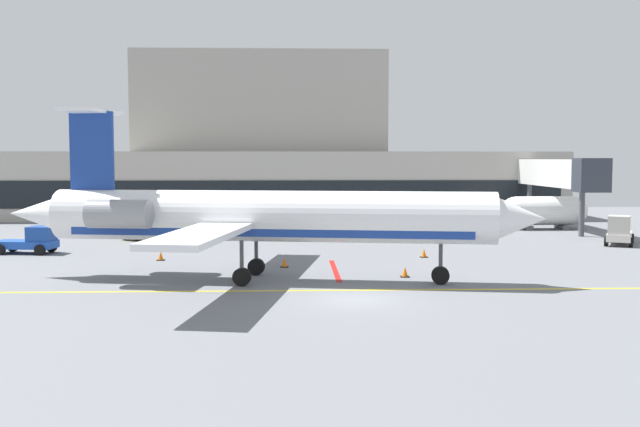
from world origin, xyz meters
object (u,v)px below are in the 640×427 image
fuel_tank (544,211)px  belt_loader (32,241)px  pushback_tractor (150,225)px  regional_jet (260,216)px  baggage_tug (619,232)px

fuel_tank → belt_loader: bearing=-159.0°
pushback_tractor → belt_loader: (-6.01, -8.89, -0.22)m
regional_jet → belt_loader: bearing=144.2°
pushback_tractor → belt_loader: pushback_tractor is taller
regional_jet → baggage_tug: bearing=29.5°
belt_loader → pushback_tractor: bearing=55.9°
baggage_tug → pushback_tractor: bearing=170.4°
baggage_tug → belt_loader: bearing=-175.7°
belt_loader → fuel_tank: (39.48, 15.17, 0.76)m
regional_jet → pushback_tractor: bearing=115.4°
baggage_tug → belt_loader: (-40.76, -3.03, -0.14)m
regional_jet → baggage_tug: (25.20, 14.25, -2.32)m
belt_loader → fuel_tank: bearing=21.0°
baggage_tug → fuel_tank: fuel_tank is taller
belt_loader → regional_jet: bearing=-35.8°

